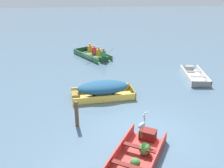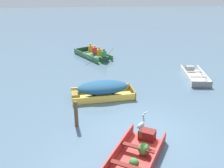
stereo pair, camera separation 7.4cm
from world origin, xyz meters
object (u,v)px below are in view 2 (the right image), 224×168
object	(u,v)px
heron_on_dinghy	(141,125)
mooring_post	(76,114)
dinghy_red_foreground	(135,159)
rowboat_green_with_crew	(95,55)
skiff_white_mid_moored	(194,76)
skiff_yellow_near_moored	(102,89)

from	to	relation	value
heron_on_dinghy	mooring_post	world-z (taller)	heron_on_dinghy
dinghy_red_foreground	rowboat_green_with_crew	size ratio (longest dim) A/B	0.98
skiff_white_mid_moored	heron_on_dinghy	size ratio (longest dim) A/B	3.13
skiff_white_mid_moored	rowboat_green_with_crew	world-z (taller)	rowboat_green_with_crew
rowboat_green_with_crew	mooring_post	world-z (taller)	mooring_post
skiff_white_mid_moored	rowboat_green_with_crew	xyz separation A→B (m)	(-5.30, 4.11, 0.10)
heron_on_dinghy	mooring_post	bearing A→B (deg)	144.29
rowboat_green_with_crew	heron_on_dinghy	bearing A→B (deg)	-83.01
dinghy_red_foreground	skiff_white_mid_moored	world-z (taller)	dinghy_red_foreground
skiff_yellow_near_moored	heron_on_dinghy	size ratio (longest dim) A/B	3.47
skiff_yellow_near_moored	mooring_post	bearing A→B (deg)	-114.97
skiff_white_mid_moored	heron_on_dinghy	bearing A→B (deg)	-125.58
dinghy_red_foreground	rowboat_green_with_crew	world-z (taller)	rowboat_green_with_crew
skiff_yellow_near_moored	heron_on_dinghy	xyz separation A→B (m)	(1.01, -3.77, 0.46)
skiff_white_mid_moored	heron_on_dinghy	xyz separation A→B (m)	(-4.09, -5.72, 0.76)
dinghy_red_foreground	skiff_yellow_near_moored	xyz separation A→B (m)	(-0.72, 4.44, 0.27)
dinghy_red_foreground	mooring_post	size ratio (longest dim) A/B	3.15
dinghy_red_foreground	rowboat_green_with_crew	distance (m)	10.54
rowboat_green_with_crew	heron_on_dinghy	distance (m)	9.93
dinghy_red_foreground	heron_on_dinghy	bearing A→B (deg)	66.17
skiff_yellow_near_moored	rowboat_green_with_crew	distance (m)	6.07
skiff_yellow_near_moored	mooring_post	xyz separation A→B (m)	(-1.06, -2.28, 0.08)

